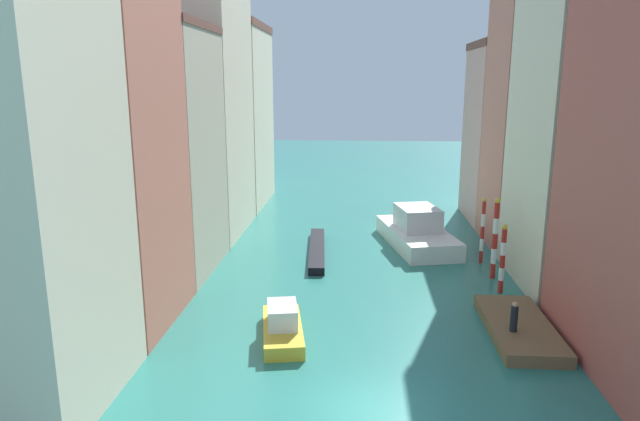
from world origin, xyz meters
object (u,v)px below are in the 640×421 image
object	(u,v)px
vaporetto_white	(417,232)
gondola_black	(317,250)
mooring_pole_0	(503,258)
person_on_dock	(514,318)
mooring_pole_1	(495,238)
mooring_pole_2	(482,230)
motorboat_0	(282,326)
waterfront_dock	(519,328)

from	to	relation	value
vaporetto_white	gondola_black	size ratio (longest dim) A/B	1.02
mooring_pole_0	person_on_dock	bearing A→B (deg)	-98.75
person_on_dock	mooring_pole_1	distance (m)	9.48
mooring_pole_0	mooring_pole_2	xyz separation A→B (m)	(0.01, 5.70, 0.19)
mooring_pole_1	motorboat_0	xyz separation A→B (m)	(-12.31, -9.51, -2.07)
mooring_pole_2	gondola_black	size ratio (longest dim) A/B	0.46
waterfront_dock	mooring_pole_1	distance (m)	8.57
gondola_black	motorboat_0	world-z (taller)	motorboat_0
waterfront_dock	mooring_pole_1	xyz separation A→B (m)	(0.56, 8.21, 2.38)
person_on_dock	mooring_pole_0	xyz separation A→B (m)	(1.03, 6.71, 0.86)
mooring_pole_1	gondola_black	world-z (taller)	mooring_pole_1
mooring_pole_0	gondola_black	size ratio (longest dim) A/B	0.42
waterfront_dock	mooring_pole_0	size ratio (longest dim) A/B	1.72
mooring_pole_1	mooring_pole_2	bearing A→B (deg)	92.05
person_on_dock	gondola_black	bearing A→B (deg)	127.13
waterfront_dock	mooring_pole_2	distance (m)	11.52
waterfront_dock	gondola_black	size ratio (longest dim) A/B	0.72
mooring_pole_0	vaporetto_white	xyz separation A→B (m)	(-4.03, 9.77, -1.10)
waterfront_dock	gondola_black	xyz separation A→B (m)	(-11.10, 12.79, -0.03)
mooring_pole_1	gondola_black	xyz separation A→B (m)	(-11.66, 4.57, -2.42)
mooring_pole_2	mooring_pole_0	bearing A→B (deg)	-90.14
waterfront_dock	person_on_dock	size ratio (longest dim) A/B	4.87
mooring_pole_0	mooring_pole_1	distance (m)	2.65
mooring_pole_1	mooring_pole_2	distance (m)	3.13
waterfront_dock	motorboat_0	xyz separation A→B (m)	(-11.75, -1.30, 0.32)
vaporetto_white	motorboat_0	distance (m)	18.59
person_on_dock	mooring_pole_0	world-z (taller)	mooring_pole_0
person_on_dock	waterfront_dock	bearing A→B (deg)	61.26
vaporetto_white	gondola_black	distance (m)	7.99
person_on_dock	vaporetto_white	bearing A→B (deg)	100.30
person_on_dock	mooring_pole_1	bearing A→B (deg)	82.91
person_on_dock	gondola_black	size ratio (longest dim) A/B	0.15
person_on_dock	mooring_pole_1	xyz separation A→B (m)	(1.16, 9.30, 1.39)
waterfront_dock	vaporetto_white	distance (m)	15.83
mooring_pole_2	gondola_black	distance (m)	11.83
waterfront_dock	motorboat_0	bearing A→B (deg)	-173.68
mooring_pole_0	vaporetto_white	size ratio (longest dim) A/B	0.41
motorboat_0	vaporetto_white	bearing A→B (deg)	63.96
person_on_dock	vaporetto_white	size ratio (longest dim) A/B	0.14
waterfront_dock	mooring_pole_0	bearing A→B (deg)	85.57
person_on_dock	mooring_pole_0	distance (m)	6.85
mooring_pole_2	gondola_black	world-z (taller)	mooring_pole_2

